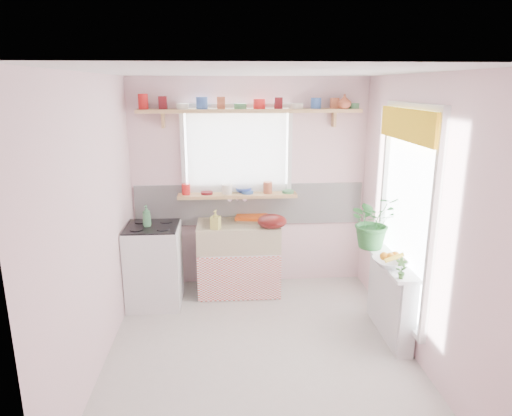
{
  "coord_description": "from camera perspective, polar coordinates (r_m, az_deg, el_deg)",
  "views": [
    {
      "loc": [
        -0.3,
        -3.76,
        2.39
      ],
      "look_at": [
        0.0,
        0.55,
        1.23
      ],
      "focal_mm": 32.0,
      "sensor_mm": 36.0,
      "label": 1
    }
  ],
  "objects": [
    {
      "name": "shelf_crockery",
      "position": [
        5.24,
        -1.26,
        12.86
      ],
      "size": [
        2.47,
        0.11,
        0.12
      ],
      "color": "red",
      "rests_on": "pine_shelf"
    },
    {
      "name": "sill_bowl",
      "position": [
        5.44,
        -1.56,
        2.27
      ],
      "size": [
        0.2,
        0.2,
        0.06
      ],
      "primitive_type": "imported",
      "rotation": [
        0.0,
        0.0,
        0.04
      ],
      "color": "#314DA2",
      "rests_on": "windowsill"
    },
    {
      "name": "pine_shelf",
      "position": [
        5.25,
        -0.77,
        12.06
      ],
      "size": [
        2.52,
        0.24,
        0.04
      ],
      "primitive_type": "cube",
      "color": "tan",
      "rests_on": "room"
    },
    {
      "name": "room",
      "position": [
        4.83,
        7.53,
        2.69
      ],
      "size": [
        3.2,
        3.2,
        3.2
      ],
      "color": "beige",
      "rests_on": "ground"
    },
    {
      "name": "soap_bottle_sink",
      "position": [
        5.07,
        -5.08,
        -1.47
      ],
      "size": [
        0.12,
        0.13,
        0.21
      ],
      "primitive_type": "imported",
      "rotation": [
        0.0,
        0.0,
        -0.36
      ],
      "color": "#D1D15D",
      "rests_on": "sink_unit"
    },
    {
      "name": "windowsill",
      "position": [
        5.39,
        -2.34,
        1.6
      ],
      "size": [
        1.4,
        0.22,
        0.04
      ],
      "primitive_type": "cube",
      "color": "tan",
      "rests_on": "room"
    },
    {
      "name": "sill_crockery",
      "position": [
        5.38,
        -2.87,
        2.35
      ],
      "size": [
        1.35,
        0.11,
        0.12
      ],
      "color": "red",
      "rests_on": "windowsill"
    },
    {
      "name": "radiator_ledge",
      "position": [
        4.72,
        16.48,
        -10.65
      ],
      "size": [
        0.22,
        0.95,
        0.78
      ],
      "color": "white",
      "rests_on": "ground"
    },
    {
      "name": "herb_pot",
      "position": [
        4.16,
        17.7,
        -7.19
      ],
      "size": [
        0.11,
        0.08,
        0.19
      ],
      "primitive_type": "imported",
      "rotation": [
        0.0,
        0.0,
        -0.18
      ],
      "color": "#3B702C",
      "rests_on": "radiator_ledge"
    },
    {
      "name": "fruit",
      "position": [
        4.4,
        16.47,
        -5.82
      ],
      "size": [
        0.2,
        0.14,
        0.1
      ],
      "color": "orange",
      "rests_on": "fruit_bowl"
    },
    {
      "name": "sink_unit",
      "position": [
        5.43,
        -2.2,
        -6.16
      ],
      "size": [
        0.95,
        0.65,
        1.11
      ],
      "color": "white",
      "rests_on": "ground"
    },
    {
      "name": "jade_plant",
      "position": [
        4.81,
        14.44,
        -1.6
      ],
      "size": [
        0.59,
        0.54,
        0.56
      ],
      "primitive_type": "imported",
      "rotation": [
        0.0,
        0.0,
        0.22
      ],
      "color": "#2D7133",
      "rests_on": "radiator_ledge"
    },
    {
      "name": "shelf_vase",
      "position": [
        5.35,
        10.99,
        12.93
      ],
      "size": [
        0.2,
        0.2,
        0.16
      ],
      "primitive_type": "imported",
      "rotation": [
        0.0,
        0.0,
        0.34
      ],
      "color": "#B95939",
      "rests_on": "pine_shelf"
    },
    {
      "name": "colander",
      "position": [
        5.11,
        2.03,
        -1.67
      ],
      "size": [
        0.34,
        0.34,
        0.15
      ],
      "primitive_type": "ellipsoid",
      "rotation": [
        0.0,
        0.0,
        -0.04
      ],
      "color": "#550F0E",
      "rests_on": "sink_unit"
    },
    {
      "name": "dish_tray",
      "position": [
        5.49,
        -0.55,
        -1.08
      ],
      "size": [
        0.41,
        0.33,
        0.04
      ],
      "primitive_type": "cube",
      "rotation": [
        0.0,
        0.0,
        -0.17
      ],
      "color": "#F25A15",
      "rests_on": "sink_unit"
    },
    {
      "name": "cooker_bottle",
      "position": [
        5.06,
        -13.52,
        -0.97
      ],
      "size": [
        0.11,
        0.11,
        0.24
      ],
      "primitive_type": "imported",
      "rotation": [
        0.0,
        0.0,
        -0.29
      ],
      "color": "#458A57",
      "rests_on": "cooker"
    },
    {
      "name": "sill_cup",
      "position": [
        5.44,
        -3.57,
        2.39
      ],
      "size": [
        0.15,
        0.15,
        0.09
      ],
      "primitive_type": "imported",
      "rotation": [
        0.0,
        0.0,
        0.3
      ],
      "color": "white",
      "rests_on": "windowsill"
    },
    {
      "name": "cooker",
      "position": [
        5.25,
        -12.61,
        -6.95
      ],
      "size": [
        0.58,
        0.58,
        0.93
      ],
      "color": "white",
      "rests_on": "ground"
    },
    {
      "name": "fruit_bowl",
      "position": [
        4.42,
        16.36,
        -6.58
      ],
      "size": [
        0.34,
        0.34,
        0.07
      ],
      "primitive_type": "imported",
      "rotation": [
        0.0,
        0.0,
        0.14
      ],
      "color": "silver",
      "rests_on": "radiator_ledge"
    }
  ]
}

